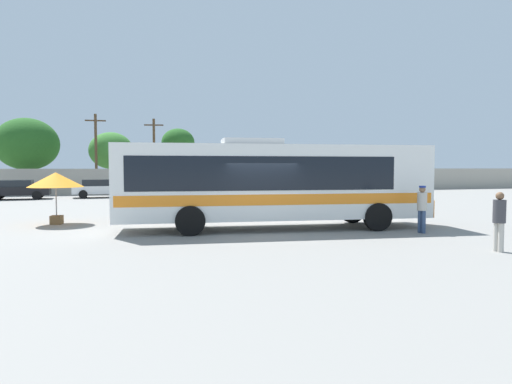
# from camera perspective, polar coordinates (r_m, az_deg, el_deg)

# --- Properties ---
(ground_plane) EXTENTS (300.00, 300.00, 0.00)m
(ground_plane) POSITION_cam_1_polar(r_m,az_deg,el_deg) (26.00, -6.13, -2.04)
(ground_plane) COLOR gray
(perimeter_wall) EXTENTS (80.00, 0.30, 2.25)m
(perimeter_wall) POSITION_cam_1_polar(r_m,az_deg,el_deg) (40.96, -9.96, 1.39)
(perimeter_wall) COLOR #9E998C
(perimeter_wall) RESTS_ON ground_plane
(coach_bus_white_orange) EXTENTS (12.03, 3.85, 3.42)m
(coach_bus_white_orange) POSITION_cam_1_polar(r_m,az_deg,el_deg) (16.97, 1.95, 1.41)
(coach_bus_white_orange) COLOR white
(coach_bus_white_orange) RESTS_ON ground_plane
(attendant_by_bus_door) EXTENTS (0.41, 0.41, 1.70)m
(attendant_by_bus_door) POSITION_cam_1_polar(r_m,az_deg,el_deg) (16.97, 20.50, -1.71)
(attendant_by_bus_door) COLOR #33476B
(attendant_by_bus_door) RESTS_ON ground_plane
(passenger_waiting_on_apron) EXTENTS (0.36, 0.36, 1.67)m
(passenger_waiting_on_apron) POSITION_cam_1_polar(r_m,az_deg,el_deg) (14.11, 28.72, -2.94)
(passenger_waiting_on_apron) COLOR #B7B2A8
(passenger_waiting_on_apron) RESTS_ON ground_plane
(vendor_umbrella_near_gate_orange) EXTENTS (2.20, 2.20, 2.15)m
(vendor_umbrella_near_gate_orange) POSITION_cam_1_polar(r_m,az_deg,el_deg) (20.12, -24.28, 1.33)
(vendor_umbrella_near_gate_orange) COLOR gray
(vendor_umbrella_near_gate_orange) RESTS_ON ground_plane
(parked_car_leftmost_black) EXTENTS (4.40, 2.17, 1.43)m
(parked_car_leftmost_black) POSITION_cam_1_polar(r_m,az_deg,el_deg) (37.21, -28.28, 0.34)
(parked_car_leftmost_black) COLOR black
(parked_car_leftmost_black) RESTS_ON ground_plane
(parked_car_second_white) EXTENTS (4.40, 2.28, 1.42)m
(parked_car_second_white) POSITION_cam_1_polar(r_m,az_deg,el_deg) (36.90, -19.35, 0.51)
(parked_car_second_white) COLOR silver
(parked_car_second_white) RESTS_ON ground_plane
(utility_pole_near) EXTENTS (1.80, 0.41, 7.00)m
(utility_pole_near) POSITION_cam_1_polar(r_m,az_deg,el_deg) (43.83, -12.93, 4.81)
(utility_pole_near) COLOR #4C3823
(utility_pole_near) RESTS_ON ground_plane
(utility_pole_far) EXTENTS (1.80, 0.24, 7.17)m
(utility_pole_far) POSITION_cam_1_polar(r_m,az_deg,el_deg) (42.86, -19.82, 4.86)
(utility_pole_far) COLOR #4C3823
(utility_pole_far) RESTS_ON ground_plane
(roadside_tree_left) EXTENTS (5.71, 5.71, 6.96)m
(roadside_tree_left) POSITION_cam_1_polar(r_m,az_deg,el_deg) (46.85, -27.29, 5.47)
(roadside_tree_left) COLOR brown
(roadside_tree_left) RESTS_ON ground_plane
(roadside_tree_midleft) EXTENTS (4.14, 4.14, 5.73)m
(roadside_tree_midleft) POSITION_cam_1_polar(r_m,az_deg,el_deg) (45.12, -18.08, 5.05)
(roadside_tree_midleft) COLOR brown
(roadside_tree_midleft) RESTS_ON ground_plane
(roadside_tree_midright) EXTENTS (3.38, 3.38, 6.36)m
(roadside_tree_midright) POSITION_cam_1_polar(r_m,az_deg,el_deg) (46.82, -9.96, 6.23)
(roadside_tree_midright) COLOR brown
(roadside_tree_midright) RESTS_ON ground_plane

